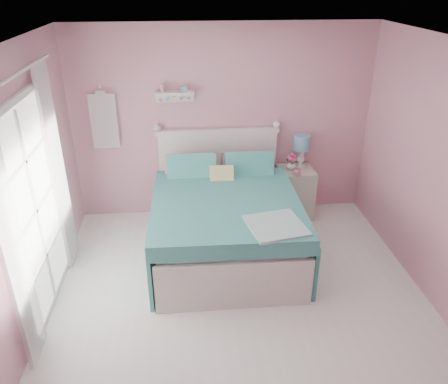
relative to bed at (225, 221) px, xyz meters
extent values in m
plane|color=white|center=(0.08, -1.17, -0.42)|extent=(4.50, 4.50, 0.00)
plane|color=#C47C91|center=(0.08, 1.08, 0.88)|extent=(4.00, 0.00, 4.00)
plane|color=#C47C91|center=(-1.93, -1.17, 0.88)|extent=(0.00, 4.50, 4.50)
plane|color=white|center=(0.08, -1.17, 2.18)|extent=(4.50, 4.50, 0.00)
cube|color=silver|center=(0.00, -0.03, -0.19)|extent=(1.60, 2.10, 0.45)
cube|color=silver|center=(0.00, -0.03, 0.12)|extent=(1.54, 2.04, 0.16)
cube|color=silver|center=(0.00, 1.02, 0.18)|extent=(1.61, 0.07, 1.19)
cube|color=silver|center=(0.00, 1.02, 0.80)|extent=(1.67, 0.09, 0.06)
cube|color=silver|center=(0.00, -1.06, -0.14)|extent=(1.61, 0.06, 0.56)
cube|color=teal|center=(0.00, -0.18, 0.29)|extent=(1.72, 1.84, 0.18)
cube|color=pink|center=(-0.37, 0.70, 0.40)|extent=(0.68, 0.29, 0.43)
cube|color=pink|center=(0.37, 0.70, 0.40)|extent=(0.68, 0.29, 0.43)
cube|color=#CCBC59|center=(0.00, 0.42, 0.40)|extent=(0.30, 0.22, 0.31)
cube|color=beige|center=(1.07, 0.82, -0.06)|extent=(0.49, 0.46, 0.71)
cube|color=silver|center=(1.07, 0.60, 0.16)|extent=(0.43, 0.02, 0.16)
sphere|color=white|center=(1.07, 0.58, 0.16)|extent=(0.03, 0.03, 0.03)
cylinder|color=white|center=(1.14, 0.92, 0.30)|extent=(0.14, 0.14, 0.02)
cylinder|color=white|center=(1.14, 0.92, 0.43)|extent=(0.07, 0.07, 0.25)
cylinder|color=#76A8C5|center=(1.14, 0.92, 0.64)|extent=(0.23, 0.23, 0.21)
imported|color=white|center=(0.99, 0.81, 0.36)|extent=(0.17, 0.17, 0.14)
imported|color=pink|center=(1.03, 0.64, 0.33)|extent=(0.12, 0.12, 0.09)
sphere|color=#DE4B81|center=(0.99, 0.81, 0.51)|extent=(0.06, 0.06, 0.06)
sphere|color=#DE4B81|center=(1.03, 0.83, 0.47)|extent=(0.06, 0.06, 0.06)
sphere|color=#DE4B81|center=(0.95, 0.82, 0.48)|extent=(0.06, 0.06, 0.06)
sphere|color=#DE4B81|center=(1.01, 0.78, 0.45)|extent=(0.06, 0.06, 0.06)
sphere|color=#DE4B81|center=(0.96, 0.79, 0.46)|extent=(0.06, 0.06, 0.06)
cube|color=silver|center=(-0.55, 1.00, 1.33)|extent=(0.50, 0.14, 0.04)
cube|color=silver|center=(-0.55, 1.06, 1.26)|extent=(0.50, 0.03, 0.12)
cylinder|color=#D18C99|center=(-0.70, 1.00, 1.40)|extent=(0.06, 0.06, 0.10)
cube|color=#76A8C5|center=(-0.43, 1.00, 1.38)|extent=(0.08, 0.06, 0.07)
cube|color=white|center=(-1.48, 1.01, 0.98)|extent=(0.34, 0.03, 0.72)
cube|color=silver|center=(-1.90, -0.77, 1.71)|extent=(0.04, 1.32, 0.06)
cube|color=silver|center=(-1.90, -0.77, -0.39)|extent=(0.04, 1.32, 0.06)
cube|color=silver|center=(-1.90, -1.40, 0.63)|extent=(0.04, 0.06, 2.10)
cube|color=silver|center=(-1.90, -0.14, 0.63)|extent=(0.04, 0.06, 2.10)
cube|color=white|center=(-1.90, -0.77, 0.66)|extent=(0.02, 1.20, 2.04)
cube|color=white|center=(-1.84, -1.52, 0.76)|extent=(0.04, 0.40, 2.32)
cube|color=white|center=(-1.84, -0.03, 0.76)|extent=(0.04, 0.40, 2.32)
camera|label=1|loc=(-0.43, -4.56, 2.69)|focal=35.00mm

